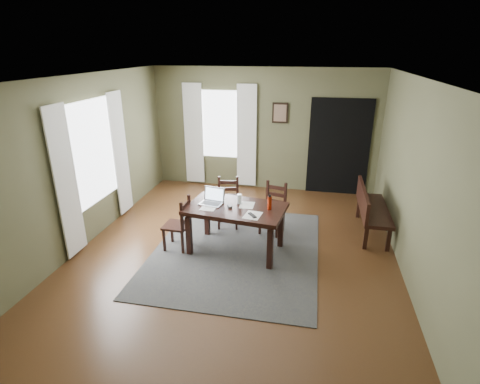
% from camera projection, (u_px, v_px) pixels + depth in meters
% --- Properties ---
extents(ground, '(5.00, 6.00, 0.01)m').
position_uv_depth(ground, '(236.00, 250.00, 6.08)').
color(ground, '#492C16').
extents(room_shell, '(5.02, 6.02, 2.71)m').
position_uv_depth(room_shell, '(236.00, 141.00, 5.42)').
color(room_shell, brown).
rests_on(room_shell, ground).
extents(rug, '(2.60, 3.20, 0.01)m').
position_uv_depth(rug, '(236.00, 250.00, 6.07)').
color(rug, '#373737').
rests_on(rug, ground).
extents(dining_table, '(1.61, 1.09, 0.75)m').
position_uv_depth(dining_table, '(236.00, 212.00, 5.84)').
color(dining_table, black).
rests_on(dining_table, rug).
extents(chair_end, '(0.40, 0.40, 0.88)m').
position_uv_depth(chair_end, '(179.00, 224.00, 5.98)').
color(chair_end, black).
rests_on(chair_end, rug).
extents(chair_back_left, '(0.45, 0.45, 0.89)m').
position_uv_depth(chair_back_left, '(228.00, 203.00, 6.79)').
color(chair_back_left, black).
rests_on(chair_back_left, rug).
extents(chair_back_right, '(0.48, 0.48, 0.89)m').
position_uv_depth(chair_back_right, '(273.00, 209.00, 6.54)').
color(chair_back_right, black).
rests_on(chair_back_right, rug).
extents(bench, '(0.47, 1.45, 0.82)m').
position_uv_depth(bench, '(370.00, 207.00, 6.50)').
color(bench, black).
rests_on(bench, ground).
extents(laptop, '(0.40, 0.34, 0.24)m').
position_uv_depth(laptop, '(213.00, 199.00, 5.93)').
color(laptop, '#B7B7BC').
rests_on(laptop, dining_table).
extents(computer_mouse, '(0.10, 0.12, 0.04)m').
position_uv_depth(computer_mouse, '(230.00, 206.00, 5.78)').
color(computer_mouse, '#3F3F42').
rests_on(computer_mouse, dining_table).
extents(tv_remote, '(0.15, 0.18, 0.02)m').
position_uv_depth(tv_remote, '(252.00, 215.00, 5.49)').
color(tv_remote, black).
rests_on(tv_remote, dining_table).
extents(drinking_glass, '(0.09, 0.09, 0.16)m').
position_uv_depth(drinking_glass, '(239.00, 199.00, 5.89)').
color(drinking_glass, silver).
rests_on(drinking_glass, dining_table).
extents(water_bottle, '(0.08, 0.08, 0.24)m').
position_uv_depth(water_bottle, '(269.00, 203.00, 5.67)').
color(water_bottle, '#B1280D').
rests_on(water_bottle, dining_table).
extents(paper_a, '(0.24, 0.31, 0.00)m').
position_uv_depth(paper_a, '(209.00, 207.00, 5.79)').
color(paper_a, white).
rests_on(paper_a, dining_table).
extents(paper_b, '(0.28, 0.34, 0.00)m').
position_uv_depth(paper_b, '(253.00, 215.00, 5.51)').
color(paper_b, white).
rests_on(paper_b, dining_table).
extents(paper_c, '(0.23, 0.29, 0.00)m').
position_uv_depth(paper_c, '(247.00, 205.00, 5.86)').
color(paper_c, white).
rests_on(paper_c, dining_table).
extents(window_left, '(0.01, 1.30, 1.70)m').
position_uv_depth(window_left, '(93.00, 153.00, 6.19)').
color(window_left, white).
rests_on(window_left, ground).
extents(window_back, '(1.00, 0.01, 1.50)m').
position_uv_depth(window_back, '(220.00, 124.00, 8.45)').
color(window_back, white).
rests_on(window_back, ground).
extents(curtain_left_near, '(0.03, 0.48, 2.30)m').
position_uv_depth(curtain_left_near, '(66.00, 183.00, 5.52)').
color(curtain_left_near, silver).
rests_on(curtain_left_near, ground).
extents(curtain_left_far, '(0.03, 0.48, 2.30)m').
position_uv_depth(curtain_left_far, '(120.00, 154.00, 7.02)').
color(curtain_left_far, silver).
rests_on(curtain_left_far, ground).
extents(curtain_back_left, '(0.44, 0.03, 2.30)m').
position_uv_depth(curtain_back_left, '(194.00, 134.00, 8.63)').
color(curtain_back_left, silver).
rests_on(curtain_back_left, ground).
extents(curtain_back_right, '(0.44, 0.03, 2.30)m').
position_uv_depth(curtain_back_right, '(247.00, 137.00, 8.40)').
color(curtain_back_right, silver).
rests_on(curtain_back_right, ground).
extents(framed_picture, '(0.34, 0.03, 0.44)m').
position_uv_depth(framed_picture, '(280.00, 113.00, 8.09)').
color(framed_picture, black).
rests_on(framed_picture, ground).
extents(doorway_back, '(1.30, 0.03, 2.10)m').
position_uv_depth(doorway_back, '(339.00, 147.00, 8.11)').
color(doorway_back, black).
rests_on(doorway_back, ground).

